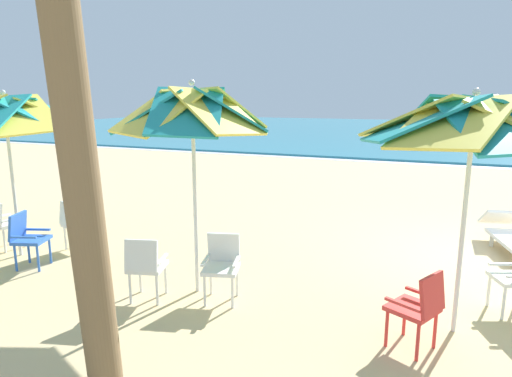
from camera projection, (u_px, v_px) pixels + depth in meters
The scene contains 12 objects.
sea at pixel (459, 132), 33.46m from camera, with size 80.00×36.00×0.10m, color teal.
surf_foam at pixel (474, 167), 16.93m from camera, with size 80.00×0.70×0.01m, color white.
beach_umbrella_0 at pixel (473, 123), 4.52m from camera, with size 2.33×2.33×2.68m.
plastic_chair_1 at pixel (419, 306), 4.51m from camera, with size 0.61×0.59×0.87m.
beach_umbrella_1 at pixel (192, 113), 5.54m from camera, with size 2.06×2.06×2.81m.
plastic_chair_2 at pixel (145, 265), 5.63m from camera, with size 0.55×0.57×0.87m.
plastic_chair_3 at pixel (222, 263), 5.69m from camera, with size 0.54×0.57×0.87m.
beach_umbrella_2 at pixel (5, 115), 6.94m from camera, with size 2.55×2.55×2.71m.
plastic_chair_4 at pixel (75, 222), 7.55m from camera, with size 0.54×0.56×0.87m.
plastic_chair_5 at pixel (27, 236), 6.78m from camera, with size 0.58×0.56×0.87m.
plastic_chair_6 at pixel (3, 222), 7.59m from camera, with size 0.50×0.52×0.87m.
palm_tree_2 at pixel (70, 44), 3.17m from camera, with size 3.03×2.61×4.69m.
Camera 1 is at (-1.29, -7.48, 2.58)m, focal length 30.95 mm.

